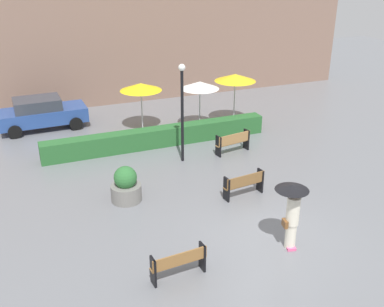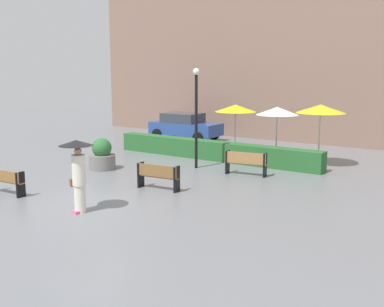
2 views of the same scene
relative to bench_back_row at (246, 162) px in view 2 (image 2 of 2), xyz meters
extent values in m
plane|color=slate|center=(-1.88, -6.39, -0.53)|extent=(60.00, 60.00, 0.00)
cube|color=#9E7242|center=(-0.01, 0.06, -0.08)|extent=(1.66, 0.55, 0.04)
cube|color=#9E7242|center=(0.02, -0.09, 0.16)|extent=(1.62, 0.32, 0.45)
cube|color=black|center=(-0.76, -0.09, -0.08)|extent=(0.12, 0.37, 0.92)
cube|color=black|center=(0.74, 0.17, -0.08)|extent=(0.12, 0.37, 0.92)
cube|color=olive|center=(-5.16, -6.91, -0.09)|extent=(1.56, 0.34, 0.04)
cube|color=olive|center=(-5.15, -7.04, 0.11)|extent=(1.55, 0.15, 0.36)
cube|color=black|center=(-4.45, -6.88, -0.12)|extent=(0.08, 0.33, 0.82)
cube|color=brown|center=(-1.43, -3.60, -0.09)|extent=(1.58, 0.42, 0.04)
cube|color=brown|center=(-1.41, -3.74, 0.14)|extent=(1.56, 0.21, 0.41)
cube|color=black|center=(-2.15, -3.70, -0.10)|extent=(0.10, 0.36, 0.87)
cube|color=black|center=(-0.71, -3.54, -0.10)|extent=(0.10, 0.36, 0.87)
cylinder|color=silver|center=(-1.65, -6.91, -0.13)|extent=(0.32, 0.32, 0.80)
cube|color=#F2598C|center=(-1.66, -6.97, -0.49)|extent=(0.32, 0.37, 0.08)
cylinder|color=silver|center=(-1.65, -6.91, 0.70)|extent=(0.38, 0.38, 0.87)
sphere|color=tan|center=(-1.65, -6.91, 1.24)|extent=(0.21, 0.21, 0.21)
cube|color=brown|center=(-1.87, -6.89, 0.32)|extent=(0.16, 0.29, 0.22)
cylinder|color=black|center=(-1.74, -6.89, 1.02)|extent=(0.02, 0.02, 0.90)
cone|color=black|center=(-1.74, -6.89, 1.47)|extent=(0.96, 0.96, 0.16)
cylinder|color=slate|center=(-5.39, -2.35, -0.24)|extent=(1.07, 1.07, 0.60)
sphere|color=#2D6B33|center=(-5.39, -2.35, 0.36)|extent=(0.81, 0.81, 0.81)
cylinder|color=black|center=(-2.35, 0.05, 1.39)|extent=(0.12, 0.12, 3.85)
sphere|color=white|center=(-2.35, 0.05, 3.43)|extent=(0.28, 0.28, 0.28)
cylinder|color=silver|center=(-2.85, 4.26, 0.56)|extent=(0.06, 0.06, 2.20)
cone|color=yellow|center=(-2.85, 4.26, 1.66)|extent=(2.02, 2.02, 0.35)
cylinder|color=silver|center=(-0.20, 3.26, 0.60)|extent=(0.06, 0.06, 2.26)
cone|color=white|center=(-0.20, 3.26, 1.73)|extent=(1.87, 1.87, 0.35)
cylinder|color=silver|center=(1.72, 3.31, 0.69)|extent=(0.06, 0.06, 2.44)
cone|color=yellow|center=(1.72, 3.31, 1.91)|extent=(2.06, 2.06, 0.35)
cube|color=#28602D|center=(-2.76, 2.01, -0.11)|extent=(10.33, 0.70, 0.85)
cube|color=#846656|center=(-1.88, 9.61, 4.38)|extent=(28.00, 1.20, 9.82)
cube|color=#28478C|center=(-7.36, 6.37, 0.14)|extent=(4.25, 1.87, 0.70)
cube|color=#333842|center=(-7.56, 6.36, 0.76)|extent=(2.25, 1.67, 0.55)
cylinder|color=black|center=(-5.96, 7.29, -0.21)|extent=(0.65, 0.24, 0.64)
cylinder|color=black|center=(-5.91, 5.54, -0.21)|extent=(0.65, 0.24, 0.64)
cylinder|color=black|center=(-8.81, 7.20, -0.21)|extent=(0.65, 0.24, 0.64)
cylinder|color=black|center=(-8.76, 5.45, -0.21)|extent=(0.65, 0.24, 0.64)
camera|label=1|loc=(-8.49, -16.04, 7.30)|focal=41.89mm
camera|label=2|loc=(8.12, -15.48, 3.44)|focal=42.83mm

